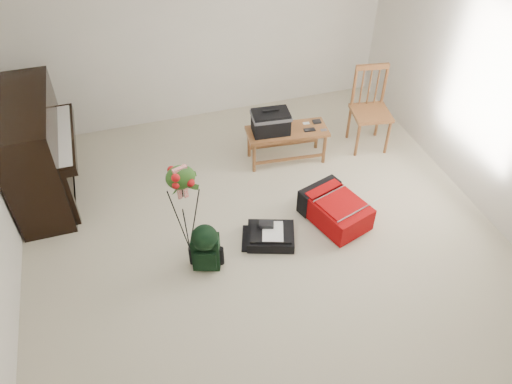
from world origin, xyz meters
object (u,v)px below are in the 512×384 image
object	(u,v)px
piano	(38,153)
bench	(276,125)
flower_stand	(185,211)
red_suitcase	(333,207)
black_duffel	(271,235)
green_backpack	(206,246)
dining_chair	(370,110)

from	to	relation	value
piano	bench	size ratio (longest dim) A/B	1.45
bench	flower_stand	bearing A→B (deg)	-134.00
red_suitcase	flower_stand	size ratio (longest dim) A/B	0.74
black_duffel	flower_stand	size ratio (longest dim) A/B	0.52
piano	black_duffel	distance (m)	2.75
red_suitcase	green_backpack	bearing A→B (deg)	172.01
piano	green_backpack	xyz separation A→B (m)	(1.51, -1.64, -0.30)
dining_chair	red_suitcase	size ratio (longest dim) A/B	1.25
dining_chair	red_suitcase	world-z (taller)	dining_chair
bench	green_backpack	world-z (taller)	bench
bench	red_suitcase	xyz separation A→B (m)	(0.28, -1.17, -0.38)
bench	black_duffel	world-z (taller)	bench
red_suitcase	flower_stand	distance (m)	1.68
red_suitcase	black_duffel	xyz separation A→B (m)	(-0.78, -0.12, -0.09)
bench	green_backpack	distance (m)	1.90
dining_chair	green_backpack	world-z (taller)	dining_chair
bench	flower_stand	size ratio (longest dim) A/B	0.90
black_duffel	flower_stand	world-z (taller)	flower_stand
black_duffel	red_suitcase	bearing A→B (deg)	27.67
green_backpack	red_suitcase	bearing A→B (deg)	28.42
green_backpack	flower_stand	size ratio (longest dim) A/B	0.47
bench	green_backpack	size ratio (longest dim) A/B	1.91
dining_chair	flower_stand	distance (m)	2.86
green_backpack	flower_stand	xyz separation A→B (m)	(-0.13, 0.28, 0.26)
dining_chair	green_backpack	bearing A→B (deg)	-140.49
flower_stand	dining_chair	bearing A→B (deg)	6.07
red_suitcase	green_backpack	distance (m)	1.53
piano	bench	world-z (taller)	piano
red_suitcase	bench	bearing A→B (deg)	85.48
bench	flower_stand	world-z (taller)	flower_stand
piano	dining_chair	world-z (taller)	piano
dining_chair	black_duffel	distance (m)	2.23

